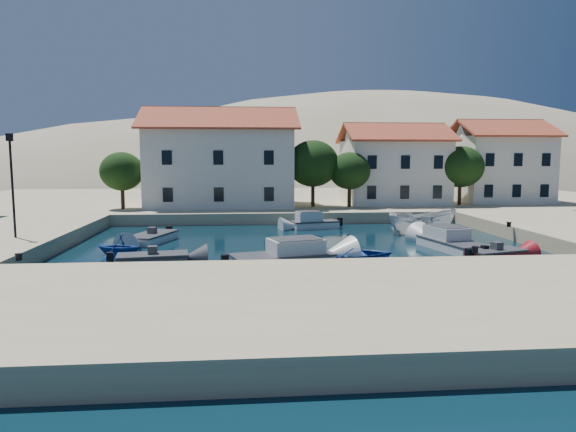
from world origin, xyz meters
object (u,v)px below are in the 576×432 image
Objects in this scene: cabin_cruiser_east at (453,242)px; rowboat_south at (349,261)px; building_right at (499,160)px; cabin_cruiser_south at (283,257)px; boat_east at (422,234)px; building_mid at (393,163)px; lamppost at (12,175)px; building_left at (220,156)px.

rowboat_south is at bearing 101.14° from cabin_cruiser_east.
building_right reaches higher than cabin_cruiser_south.
boat_east is (7.62, 9.64, 0.00)m from rowboat_south.
rowboat_south is 7.84m from cabin_cruiser_east.
cabin_cruiser_south is (-25.64, -26.69, -5.00)m from building_right.
building_mid is 1.11× the size of building_right.
lamppost is at bearing 147.63° from cabin_cruiser_south.
boat_east is at bearing 11.70° from lamppost.
building_right is 37.35m from cabin_cruiser_south.
cabin_cruiser_south is (4.36, -24.69, -5.46)m from building_left.
lamppost is 1.06× the size of cabin_cruiser_south.
building_right is 1.67× the size of cabin_cruiser_east.
boat_east is (15.81, -14.35, -5.94)m from building_left.
boat_east is at bearing -98.12° from building_mid.
building_left is 2.50× the size of cabin_cruiser_south.
building_right is at bearing 3.81° from building_left.
building_right is 27.68m from cabin_cruiser_east.
cabin_cruiser_east is at bearing -68.28° from rowboat_south.
cabin_cruiser_south reaches higher than rowboat_south.
cabin_cruiser_south reaches higher than boat_east.
building_left is 2.36× the size of lamppost.
building_mid is 1.95× the size of boat_east.
cabin_cruiser_east reaches higher than rowboat_south.
building_right is at bearing -44.96° from boat_east.
building_left is 18.04m from building_mid.
building_right is 22.33m from boat_east.
rowboat_south is 12.29m from boat_east.
building_mid is 27.34m from rowboat_south.
cabin_cruiser_east is (15.42, -21.00, -5.46)m from building_left.
lamppost reaches higher than boat_east.
lamppost is at bearing 97.70° from boat_east.
building_left reaches higher than boat_east.
boat_east is at bearing -42.22° from building_left.
building_right is at bearing 30.25° from cabin_cruiser_south.
building_left is 26.62m from cabin_cruiser_east.
cabin_cruiser_east is at bearing 172.67° from boat_east.
cabin_cruiser_east reaches higher than boat_east.
lamppost is (-41.50, -22.00, -0.72)m from building_right.
building_right reaches higher than cabin_cruiser_east.
cabin_cruiser_south is at bearing -79.99° from building_left.
building_mid is at bearing 3.18° from building_left.
boat_east is at bearing -130.96° from building_right.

